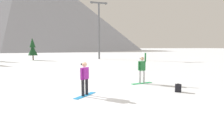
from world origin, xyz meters
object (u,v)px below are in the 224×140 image
Objects in this scene: snowboarder_midground at (142,69)px; ski_lift_tower at (99,27)px; backpack_black at (178,88)px; pine_tree_broad at (33,48)px; snowboarder_foreground at (85,78)px.

ski_lift_tower is at bearing 81.09° from snowboarder_midground.
ski_lift_tower is at bearing 83.30° from backpack_black.
pine_tree_broad reaches higher than backpack_black.
snowboarder_foreground is at bearing -81.52° from pine_tree_broad.
ski_lift_tower reaches higher than backpack_black.
snowboarder_midground is at bearing -98.91° from ski_lift_tower.
snowboarder_foreground is at bearing -106.36° from ski_lift_tower.
ski_lift_tower is (3.49, 29.71, 6.37)m from backpack_black.
snowboarder_foreground is 29.49m from pine_tree_broad.
snowboarder_midground is 4.37× the size of backpack_black.
backpack_black is 31.47m from pine_tree_broad.
backpack_black is 0.11× the size of pine_tree_broad.
snowboarder_foreground is 30.60m from ski_lift_tower.
ski_lift_tower reaches higher than snowboarder_foreground.
snowboarder_midground is at bearing 24.98° from snowboarder_foreground.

